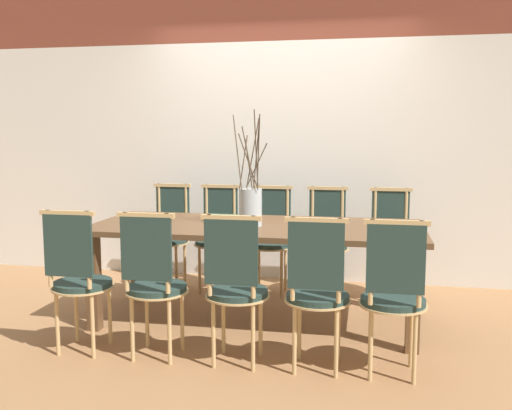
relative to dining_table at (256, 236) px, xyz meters
name	(u,v)px	position (x,y,z in m)	size (l,w,h in m)	color
ground_plane	(256,321)	(0.00, 0.00, -0.66)	(16.00, 16.00, 0.00)	#9E7047
wall_rear	(283,116)	(0.00, 1.36, 0.94)	(12.00, 0.06, 3.20)	silver
dining_table	(256,236)	(0.00, 0.00, 0.00)	(2.47, 1.03, 0.75)	brown
chair_near_leftend	(79,276)	(-1.01, -0.84, -0.15)	(0.41, 0.41, 0.96)	#233833
chair_near_left	(154,280)	(-0.50, -0.84, -0.15)	(0.41, 0.41, 0.96)	#233833
chair_near_center	(236,284)	(0.03, -0.84, -0.15)	(0.41, 0.41, 0.96)	#233833
chair_near_right	(317,288)	(0.54, -0.84, -0.15)	(0.41, 0.41, 0.96)	#233833
chair_near_rightend	(394,292)	(0.98, -0.84, -0.15)	(0.41, 0.41, 0.96)	#233833
chair_far_leftend	(169,232)	(-0.99, 0.84, -0.15)	(0.41, 0.41, 0.96)	#233833
chair_far_left	(218,234)	(-0.52, 0.84, -0.15)	(0.41, 0.41, 0.96)	#233833
chair_far_center	(271,236)	(-0.03, 0.84, -0.15)	(0.41, 0.41, 0.96)	#233833
chair_far_right	(326,238)	(0.47, 0.84, -0.15)	(0.41, 0.41, 0.96)	#233833
chair_far_rightend	(390,240)	(1.02, 0.84, -0.15)	(0.41, 0.41, 0.96)	#233833
vase_centerpiece	(251,205)	(-0.03, -0.06, 0.24)	(0.26, 0.26, 0.86)	#B2BCC1
book_stack	(222,218)	(-0.30, 0.15, 0.11)	(0.27, 0.19, 0.04)	#234C8C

